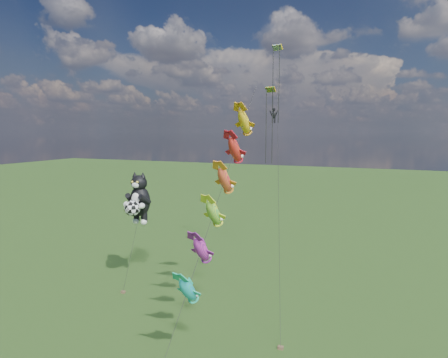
% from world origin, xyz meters
% --- Properties ---
extents(ground, '(300.00, 300.00, 0.00)m').
position_xyz_m(ground, '(0.00, 0.00, 0.00)').
color(ground, '#16370D').
extents(cat_kite_rig, '(2.51, 4.12, 11.88)m').
position_xyz_m(cat_kite_rig, '(-3.12, 8.11, 9.08)').
color(cat_kite_rig, brown).
rests_on(cat_kite_rig, ground).
extents(fish_windsock_rig, '(1.81, 15.92, 19.91)m').
position_xyz_m(fish_windsock_rig, '(8.75, 1.51, 11.18)').
color(fish_windsock_rig, brown).
rests_on(fish_windsock_rig, ground).
extents(parafoil_rig, '(5.66, 16.87, 25.51)m').
position_xyz_m(parafoil_rig, '(8.99, 15.95, 18.51)').
color(parafoil_rig, brown).
rests_on(parafoil_rig, ground).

